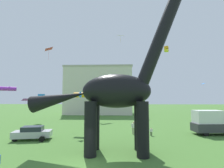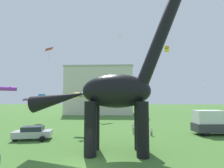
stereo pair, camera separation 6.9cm
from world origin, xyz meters
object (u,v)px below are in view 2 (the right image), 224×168
(person_watching_child, at_px, (134,126))
(parked_box_truck, at_px, (214,122))
(kite_mid_left, at_px, (8,89))
(kite_near_high, at_px, (26,100))
(person_far_spectator, at_px, (151,131))
(kite_far_right, at_px, (167,49))
(kite_high_left, at_px, (42,97))
(parked_sedan_left, at_px, (33,133))
(dinosaur_sculpture, at_px, (116,91))
(kite_mid_right, at_px, (204,84))
(kite_high_right, at_px, (120,36))
(kite_near_low, at_px, (49,49))
(kite_mid_center, at_px, (82,95))
(kite_drifting, at_px, (102,96))

(person_watching_child, bearing_deg, parked_box_truck, -24.39)
(kite_mid_left, distance_m, kite_near_high, 9.65)
(person_far_spectator, bearing_deg, person_watching_child, 165.08)
(person_watching_child, height_order, kite_mid_left, kite_mid_left)
(kite_far_right, distance_m, kite_high_left, 29.14)
(parked_sedan_left, distance_m, kite_near_high, 9.66)
(dinosaur_sculpture, relative_size, kite_mid_right, 14.47)
(kite_high_right, xyz_separation_m, kite_near_low, (-7.53, 0.54, -1.13))
(parked_sedan_left, xyz_separation_m, kite_near_low, (2.80, -2.65, 9.19))
(person_far_spectator, distance_m, kite_mid_right, 21.37)
(person_watching_child, xyz_separation_m, kite_near_low, (-9.32, -6.42, 9.00))
(kite_mid_center, relative_size, kite_high_left, 2.03)
(kite_mid_center, bearing_deg, kite_drifting, 82.13)
(dinosaur_sculpture, distance_m, kite_near_high, 18.94)
(kite_mid_right, bearing_deg, parked_sedan_left, -148.52)
(person_watching_child, relative_size, kite_near_low, 1.25)
(kite_mid_right, xyz_separation_m, kite_near_high, (-33.30, -10.00, -3.34))
(kite_drifting, distance_m, kite_near_high, 14.56)
(kite_high_right, relative_size, kite_far_right, 0.66)
(person_far_spectator, relative_size, kite_high_left, 0.75)
(kite_high_left, bearing_deg, kite_near_high, -84.76)
(kite_drifting, relative_size, kite_near_high, 1.84)
(kite_near_low, xyz_separation_m, kite_near_high, (-7.93, 9.90, -5.41))
(parked_box_truck, bearing_deg, dinosaur_sculpture, -152.51)
(person_far_spectator, height_order, kite_high_left, kite_high_left)
(kite_mid_left, bearing_deg, person_far_spectator, 15.53)
(kite_mid_right, bearing_deg, person_watching_child, -139.98)
(parked_sedan_left, height_order, kite_near_high, kite_near_high)
(person_watching_child, height_order, kite_far_right, kite_far_right)
(kite_near_low, height_order, kite_near_high, kite_near_low)
(kite_near_low, bearing_deg, person_far_spectator, 25.16)
(kite_mid_left, bearing_deg, parked_sedan_left, 41.60)
(kite_high_left, bearing_deg, person_far_spectator, -29.61)
(parked_sedan_left, xyz_separation_m, kite_near_high, (-5.13, 7.25, 3.79))
(person_watching_child, height_order, kite_mid_right, kite_mid_right)
(kite_far_right, bearing_deg, person_far_spectator, -112.80)
(parked_box_truck, bearing_deg, kite_high_left, 155.48)
(parked_sedan_left, relative_size, person_watching_child, 2.71)
(kite_mid_right, bearing_deg, kite_high_right, -131.10)
(kite_drifting, relative_size, kite_near_low, 1.95)
(person_far_spectator, xyz_separation_m, kite_mid_right, (13.89, 14.51, 7.31))
(kite_mid_right, xyz_separation_m, kite_near_low, (-25.38, -19.91, 2.07))
(kite_drifting, xyz_separation_m, kite_high_right, (3.93, -19.32, 5.90))
(parked_sedan_left, xyz_separation_m, parked_box_truck, (22.78, 3.86, 0.84))
(parked_sedan_left, distance_m, kite_mid_left, 5.75)
(kite_mid_left, xyz_separation_m, kite_near_low, (4.81, -0.87, 4.11))
(person_watching_child, distance_m, kite_mid_center, 8.54)
(person_watching_child, height_order, kite_mid_center, kite_mid_center)
(kite_mid_left, bearing_deg, person_watching_child, 21.46)
(parked_box_truck, height_order, person_far_spectator, parked_box_truck)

